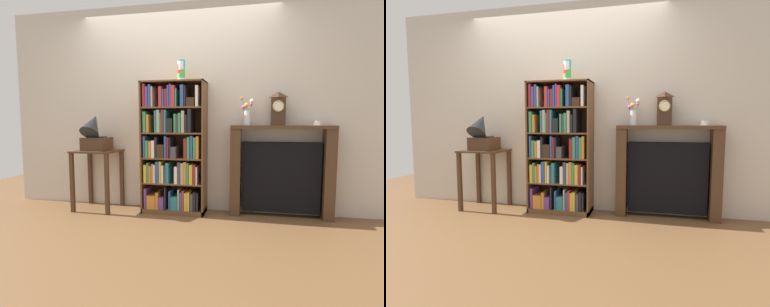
% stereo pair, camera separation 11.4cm
% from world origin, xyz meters
% --- Properties ---
extents(ground_plane, '(7.93, 6.40, 0.02)m').
position_xyz_m(ground_plane, '(0.00, 0.00, -0.01)').
color(ground_plane, brown).
extents(wall_back, '(4.93, 0.08, 2.60)m').
position_xyz_m(wall_back, '(0.14, 0.31, 1.30)').
color(wall_back, beige).
rests_on(wall_back, ground).
extents(bookshelf, '(0.77, 0.35, 1.61)m').
position_xyz_m(bookshelf, '(-0.01, 0.09, 0.75)').
color(bookshelf, brown).
rests_on(bookshelf, ground).
extents(cup_stack, '(0.09, 0.09, 0.25)m').
position_xyz_m(cup_stack, '(0.10, 0.08, 1.73)').
color(cup_stack, white).
rests_on(cup_stack, bookshelf).
extents(side_table_left, '(0.53, 0.49, 0.76)m').
position_xyz_m(side_table_left, '(-1.00, 0.03, 0.56)').
color(side_table_left, '#472D1C').
rests_on(side_table_left, ground).
extents(gramophone, '(0.30, 0.43, 0.52)m').
position_xyz_m(gramophone, '(-1.00, -0.02, 0.97)').
color(gramophone, '#472D1C').
rests_on(gramophone, side_table_left).
extents(fireplace_mantel, '(1.18, 0.24, 1.08)m').
position_xyz_m(fireplace_mantel, '(1.28, 0.18, 0.53)').
color(fireplace_mantel, '#472D1C').
rests_on(fireplace_mantel, ground).
extents(mantel_clock, '(0.16, 0.12, 0.39)m').
position_xyz_m(mantel_clock, '(1.23, 0.15, 1.28)').
color(mantel_clock, '#382316').
rests_on(mantel_clock, fireplace_mantel).
extents(flower_vase, '(0.16, 0.13, 0.34)m').
position_xyz_m(flower_vase, '(0.88, 0.16, 1.22)').
color(flower_vase, silver).
rests_on(flower_vase, fireplace_mantel).
extents(teacup_with_saucer, '(0.13, 0.12, 0.05)m').
position_xyz_m(teacup_with_saucer, '(1.66, 0.16, 1.11)').
color(teacup_with_saucer, white).
rests_on(teacup_with_saucer, fireplace_mantel).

